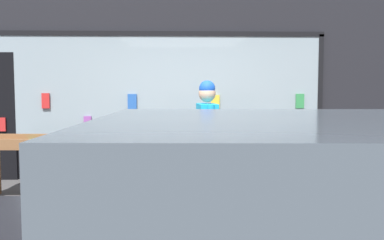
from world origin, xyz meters
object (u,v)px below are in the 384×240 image
object	(u,v)px
small_dog	(232,192)
display_table_right	(297,144)
person_browsing	(207,135)
display_table_left	(73,149)

from	to	relation	value
small_dog	display_table_right	bearing A→B (deg)	-83.92
display_table_right	person_browsing	distance (m)	1.43
display_table_right	person_browsing	bearing A→B (deg)	-156.39
display_table_left	small_dog	size ratio (longest dim) A/B	4.80
display_table_left	person_browsing	world-z (taller)	person_browsing
display_table_left	person_browsing	xyz separation A→B (m)	(1.80, -0.57, 0.24)
display_table_left	small_dog	xyz separation A→B (m)	(2.09, -0.75, -0.43)
display_table_right	small_dog	distance (m)	1.34
person_browsing	small_dog	size ratio (longest dim) A/B	2.99
person_browsing	small_dog	xyz separation A→B (m)	(0.29, -0.18, -0.67)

